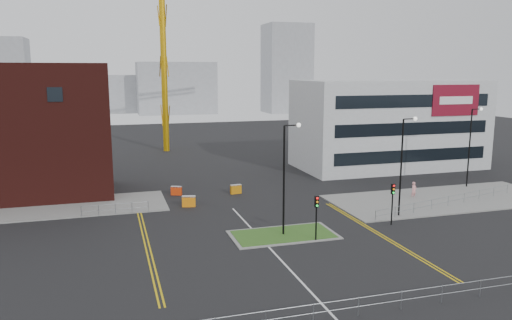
{
  "coord_description": "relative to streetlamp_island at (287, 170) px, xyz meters",
  "views": [
    {
      "loc": [
        -11.31,
        -28.69,
        13.2
      ],
      "look_at": [
        1.87,
        15.36,
        5.0
      ],
      "focal_mm": 35.0,
      "sensor_mm": 36.0,
      "label": 1
    }
  ],
  "objects": [
    {
      "name": "ground",
      "position": [
        -2.22,
        -8.0,
        -5.41
      ],
      "size": [
        200.0,
        200.0,
        0.0
      ],
      "primitive_type": "plane",
      "color": "black",
      "rests_on": "ground"
    },
    {
      "name": "pavement_left",
      "position": [
        -22.22,
        14.0,
        -5.35
      ],
      "size": [
        28.0,
        8.0,
        0.12
      ],
      "primitive_type": "cube",
      "color": "slate",
      "rests_on": "ground"
    },
    {
      "name": "pavement_right",
      "position": [
        19.78,
        6.0,
        -5.35
      ],
      "size": [
        24.0,
        10.0,
        0.12
      ],
      "primitive_type": "cube",
      "color": "slate",
      "rests_on": "ground"
    },
    {
      "name": "island_kerb",
      "position": [
        -0.22,
        0.0,
        -5.37
      ],
      "size": [
        8.6,
        4.6,
        0.08
      ],
      "primitive_type": "cube",
      "color": "slate",
      "rests_on": "ground"
    },
    {
      "name": "grass_island",
      "position": [
        -0.22,
        0.0,
        -5.35
      ],
      "size": [
        8.0,
        4.0,
        0.12
      ],
      "primitive_type": "cube",
      "color": "#2C531B",
      "rests_on": "ground"
    },
    {
      "name": "office_block",
      "position": [
        23.79,
        23.97,
        0.59
      ],
      "size": [
        25.0,
        12.2,
        12.0
      ],
      "color": "#B8BBBD",
      "rests_on": "ground"
    },
    {
      "name": "streetlamp_island",
      "position": [
        0.0,
        0.0,
        0.0
      ],
      "size": [
        1.46,
        0.36,
        9.18
      ],
      "color": "black",
      "rests_on": "ground"
    },
    {
      "name": "streetlamp_right_near",
      "position": [
        12.0,
        2.0,
        0.0
      ],
      "size": [
        1.46,
        0.36,
        9.18
      ],
      "color": "black",
      "rests_on": "ground"
    },
    {
      "name": "streetlamp_right_far",
      "position": [
        26.0,
        10.0,
        0.0
      ],
      "size": [
        1.46,
        0.36,
        9.18
      ],
      "color": "black",
      "rests_on": "ground"
    },
    {
      "name": "traffic_light_island",
      "position": [
        1.78,
        -2.02,
        -2.85
      ],
      "size": [
        0.28,
        0.33,
        3.65
      ],
      "color": "black",
      "rests_on": "ground"
    },
    {
      "name": "traffic_light_right",
      "position": [
        9.78,
        -0.02,
        -2.85
      ],
      "size": [
        0.28,
        0.33,
        3.65
      ],
      "color": "black",
      "rests_on": "ground"
    },
    {
      "name": "railing_front",
      "position": [
        -2.22,
        -14.0,
        -4.63
      ],
      "size": [
        24.05,
        0.05,
        1.1
      ],
      "color": "gray",
      "rests_on": "ground"
    },
    {
      "name": "railing_left",
      "position": [
        -13.22,
        10.0,
        -4.67
      ],
      "size": [
        6.05,
        0.05,
        1.1
      ],
      "color": "gray",
      "rests_on": "ground"
    },
    {
      "name": "railing_right",
      "position": [
        18.28,
        3.5,
        -4.63
      ],
      "size": [
        19.05,
        5.05,
        1.1
      ],
      "color": "gray",
      "rests_on": "ground"
    },
    {
      "name": "centre_line",
      "position": [
        -2.22,
        -6.0,
        -5.41
      ],
      "size": [
        0.15,
        30.0,
        0.01
      ],
      "primitive_type": "cube",
      "color": "silver",
      "rests_on": "ground"
    },
    {
      "name": "yellow_left_a",
      "position": [
        -11.22,
        2.0,
        -5.41
      ],
      "size": [
        0.12,
        24.0,
        0.01
      ],
      "primitive_type": "cube",
      "color": "gold",
      "rests_on": "ground"
    },
    {
      "name": "yellow_left_b",
      "position": [
        -10.92,
        2.0,
        -5.41
      ],
      "size": [
        0.12,
        24.0,
        0.01
      ],
      "primitive_type": "cube",
      "color": "gold",
      "rests_on": "ground"
    },
    {
      "name": "yellow_right_a",
      "position": [
        7.28,
        -2.0,
        -5.41
      ],
      "size": [
        0.12,
        20.0,
        0.01
      ],
      "primitive_type": "cube",
      "color": "gold",
      "rests_on": "ground"
    },
    {
      "name": "yellow_right_b",
      "position": [
        7.58,
        -2.0,
        -5.41
      ],
      "size": [
        0.12,
        20.0,
        0.01
      ],
      "primitive_type": "cube",
      "color": "gold",
      "rests_on": "ground"
    },
    {
      "name": "skyline_b",
      "position": [
        7.78,
        122.0,
        2.59
      ],
      "size": [
        24.0,
        12.0,
        16.0
      ],
      "primitive_type": "cube",
      "color": "gray",
      "rests_on": "ground"
    },
    {
      "name": "skyline_c",
      "position": [
        42.78,
        117.0,
        8.59
      ],
      "size": [
        14.0,
        12.0,
        28.0
      ],
      "primitive_type": "cube",
      "color": "gray",
      "rests_on": "ground"
    },
    {
      "name": "skyline_d",
      "position": [
        -10.22,
        132.0,
        0.59
      ],
      "size": [
        30.0,
        12.0,
        12.0
      ],
      "primitive_type": "cube",
      "color": "gray",
      "rests_on": "ground"
    },
    {
      "name": "pedestrian",
      "position": [
        16.91,
        7.27,
        -4.51
      ],
      "size": [
        0.75,
        0.6,
        1.81
      ],
      "primitive_type": "imported",
      "rotation": [
        0.0,
        0.0,
        0.28
      ],
      "color": "pink",
      "rests_on": "ground"
    },
    {
      "name": "barrier_left",
      "position": [
        -6.75,
        15.98,
        -4.89
      ],
      "size": [
        1.21,
        0.81,
        0.97
      ],
      "color": "red",
      "rests_on": "ground"
    },
    {
      "name": "barrier_mid",
      "position": [
        -6.22,
        10.9,
        -4.82
      ],
      "size": [
        1.37,
        0.73,
        1.1
      ],
      "color": "orange",
      "rests_on": "ground"
    },
    {
      "name": "barrier_right",
      "position": [
        -0.44,
        14.73,
        -4.87
      ],
      "size": [
        1.24,
        0.56,
        1.01
      ],
      "color": "#CA790B",
      "rests_on": "ground"
    }
  ]
}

